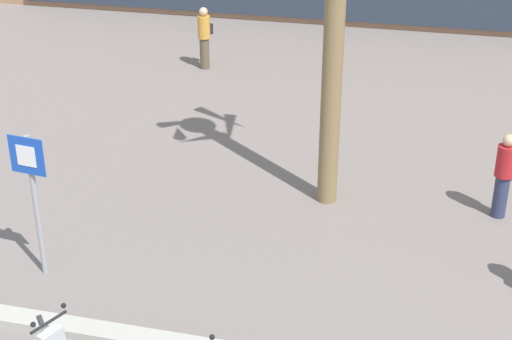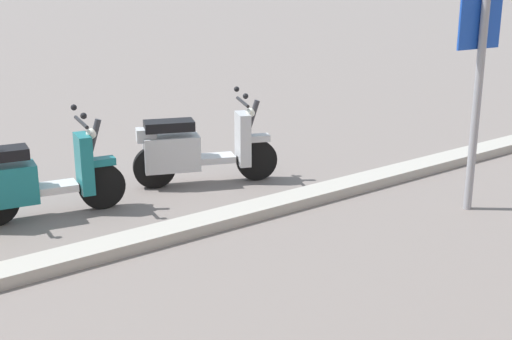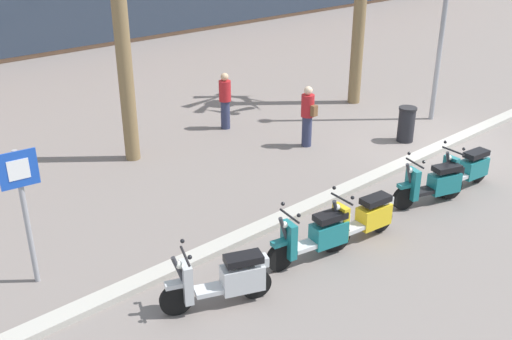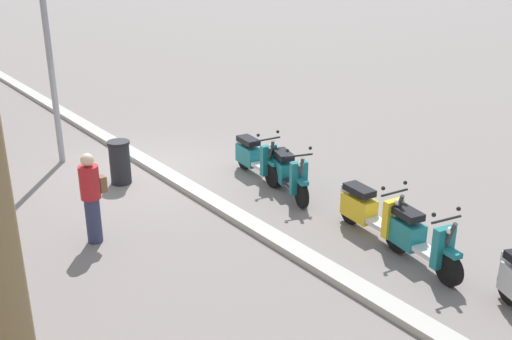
{
  "view_description": "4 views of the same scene",
  "coord_description": "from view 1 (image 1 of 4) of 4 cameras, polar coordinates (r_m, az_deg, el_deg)",
  "views": [
    {
      "loc": [
        -4.51,
        -8.27,
        7.02
      ],
      "look_at": [
        -7.31,
        2.92,
        1.35
      ],
      "focal_mm": 54.72,
      "sensor_mm": 36.0,
      "label": 1
    },
    {
      "loc": [
        -3.93,
        5.71,
        2.75
      ],
      "look_at": [
        -7.4,
        1.09,
        0.99
      ],
      "focal_mm": 49.39,
      "sensor_mm": 36.0,
      "label": 2
    },
    {
      "loc": [
        -13.18,
        -7.57,
        5.84
      ],
      "look_at": [
        -6.07,
        0.36,
        1.04
      ],
      "focal_mm": 41.41,
      "sensor_mm": 36.0,
      "label": 3
    },
    {
      "loc": [
        -11.58,
        5.69,
        4.87
      ],
      "look_at": [
        -3.46,
        -0.43,
        0.99
      ],
      "focal_mm": 41.71,
      "sensor_mm": 36.0,
      "label": 4
    }
  ],
  "objects": [
    {
      "name": "crossing_sign",
      "position": [
        12.37,
        -15.98,
        -1.42
      ],
      "size": [
        0.6,
        0.15,
        2.4
      ],
      "color": "#939399",
      "rests_on": "ground"
    },
    {
      "name": "pedestrian_strolling_near_curb",
      "position": [
        21.66,
        -3.8,
        9.73
      ],
      "size": [
        0.37,
        0.46,
        1.71
      ],
      "color": "brown",
      "rests_on": "ground"
    },
    {
      "name": "pedestrian_by_palm_tree",
      "position": [
        14.54,
        17.66,
        -0.29
      ],
      "size": [
        0.34,
        0.34,
        1.61
      ],
      "color": "#2D3351",
      "rests_on": "ground"
    }
  ]
}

